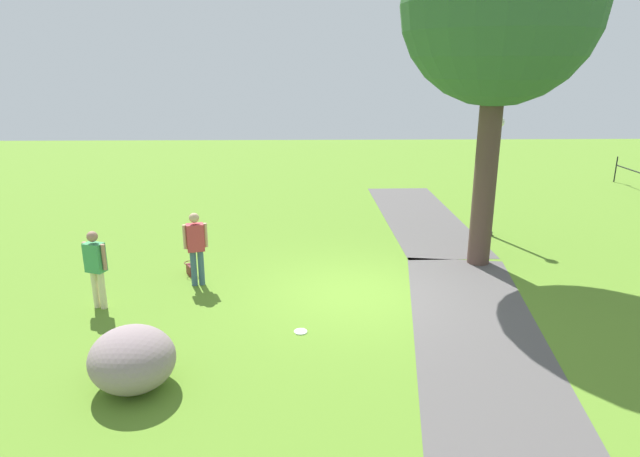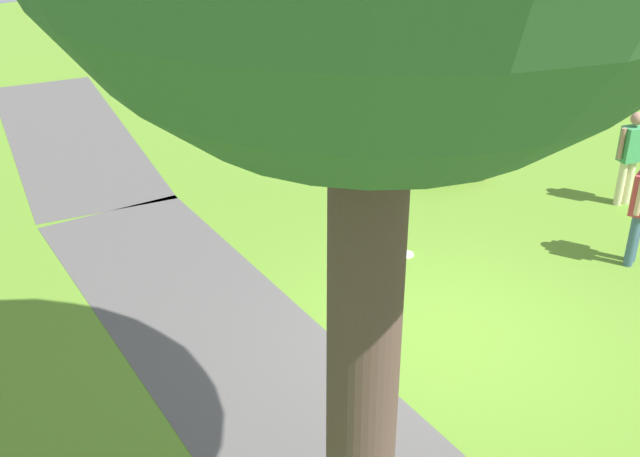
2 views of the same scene
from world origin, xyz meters
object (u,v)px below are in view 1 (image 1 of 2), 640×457
at_px(woman_with_handbag, 196,244).
at_px(lamp_post, 495,163).
at_px(lawn_boulder, 132,359).
at_px(handbag_on_grass, 191,269).
at_px(frisbee_on_grass, 301,332).
at_px(backpack_by_boulder, 110,356).
at_px(man_near_boulder, 96,264).
at_px(large_shade_tree, 501,7).

bearing_deg(woman_with_handbag, lamp_post, 114.67).
distance_m(lawn_boulder, handbag_on_grass, 4.55).
bearing_deg(woman_with_handbag, frisbee_on_grass, 45.14).
xyz_separation_m(lawn_boulder, backpack_by_boulder, (-0.56, -0.55, -0.28)).
distance_m(woman_with_handbag, man_near_boulder, 2.06).
relative_size(handbag_on_grass, frisbee_on_grass, 1.53).
bearing_deg(man_near_boulder, lawn_boulder, 28.37).
distance_m(backpack_by_boulder, frisbee_on_grass, 3.23).
bearing_deg(large_shade_tree, handbag_on_grass, -84.42).
distance_m(man_near_boulder, backpack_by_boulder, 2.56).
height_order(large_shade_tree, lamp_post, large_shade_tree).
bearing_deg(lamp_post, woman_with_handbag, -65.33).
height_order(large_shade_tree, frisbee_on_grass, large_shade_tree).
relative_size(lawn_boulder, backpack_by_boulder, 4.55).
bearing_deg(backpack_by_boulder, handbag_on_grass, 173.31).
distance_m(large_shade_tree, lamp_post, 4.48).
xyz_separation_m(backpack_by_boulder, frisbee_on_grass, (-1.12, 3.03, -0.18)).
distance_m(lamp_post, backpack_by_boulder, 10.91).
height_order(large_shade_tree, woman_with_handbag, large_shade_tree).
bearing_deg(man_near_boulder, woman_with_handbag, 123.22).
relative_size(woman_with_handbag, man_near_boulder, 1.03).
height_order(lawn_boulder, frisbee_on_grass, lawn_boulder).
bearing_deg(handbag_on_grass, large_shade_tree, 95.58).
height_order(large_shade_tree, man_near_boulder, large_shade_tree).
bearing_deg(large_shade_tree, frisbee_on_grass, -50.66).
height_order(lamp_post, frisbee_on_grass, lamp_post).
xyz_separation_m(lamp_post, handbag_on_grass, (2.88, -7.83, -1.91)).
distance_m(large_shade_tree, man_near_boulder, 9.93).
distance_m(large_shade_tree, frisbee_on_grass, 8.04).
relative_size(lawn_boulder, handbag_on_grass, 4.93).
height_order(woman_with_handbag, man_near_boulder, woman_with_handbag).
bearing_deg(frisbee_on_grass, lawn_boulder, -55.67).
relative_size(large_shade_tree, lamp_post, 2.43).
relative_size(large_shade_tree, woman_with_handbag, 4.91).
xyz_separation_m(lawn_boulder, frisbee_on_grass, (-1.69, 2.47, -0.46)).
bearing_deg(handbag_on_grass, backpack_by_boulder, -6.69).
relative_size(man_near_boulder, backpack_by_boulder, 3.98).
distance_m(lawn_boulder, woman_with_handbag, 3.98).
bearing_deg(lawn_boulder, backpack_by_boulder, -135.71).
bearing_deg(handbag_on_grass, lamp_post, 110.18).
height_order(lamp_post, woman_with_handbag, lamp_post).
relative_size(large_shade_tree, man_near_boulder, 5.04).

